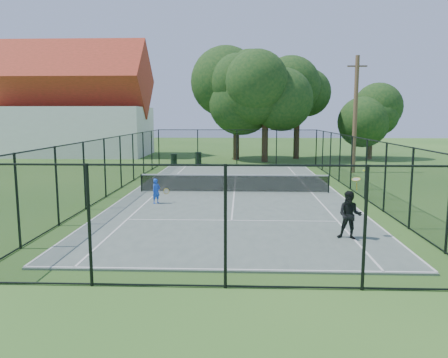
{
  "coord_description": "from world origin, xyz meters",
  "views": [
    {
      "loc": [
        0.37,
        -22.99,
        4.1
      ],
      "look_at": [
        -0.43,
        -3.0,
        1.2
      ],
      "focal_mm": 35.0,
      "sensor_mm": 36.0,
      "label": 1
    }
  ],
  "objects_px": {
    "trash_bin_right": "(198,158)",
    "player_blue": "(156,191)",
    "player_black": "(350,215)",
    "tennis_net": "(234,183)",
    "trash_bin_left": "(174,159)",
    "utility_pole": "(355,114)"
  },
  "relations": [
    {
      "from": "tennis_net",
      "to": "trash_bin_right",
      "type": "height_order",
      "value": "trash_bin_right"
    },
    {
      "from": "player_blue",
      "to": "player_black",
      "type": "height_order",
      "value": "player_black"
    },
    {
      "from": "player_blue",
      "to": "player_black",
      "type": "relative_size",
      "value": 0.52
    },
    {
      "from": "tennis_net",
      "to": "utility_pole",
      "type": "height_order",
      "value": "utility_pole"
    },
    {
      "from": "utility_pole",
      "to": "player_blue",
      "type": "xyz_separation_m",
      "value": [
        -12.1,
        -12.17,
        -3.59
      ]
    },
    {
      "from": "tennis_net",
      "to": "trash_bin_right",
      "type": "bearing_deg",
      "value": 103.21
    },
    {
      "from": "trash_bin_right",
      "to": "player_black",
      "type": "bearing_deg",
      "value": -72.46
    },
    {
      "from": "trash_bin_right",
      "to": "player_black",
      "type": "xyz_separation_m",
      "value": [
        7.28,
        -23.03,
        0.35
      ]
    },
    {
      "from": "trash_bin_left",
      "to": "trash_bin_right",
      "type": "xyz_separation_m",
      "value": [
        2.08,
        0.21,
        0.07
      ]
    },
    {
      "from": "utility_pole",
      "to": "player_blue",
      "type": "height_order",
      "value": "utility_pole"
    },
    {
      "from": "trash_bin_right",
      "to": "player_blue",
      "type": "xyz_separation_m",
      "value": [
        -0.24,
        -17.38,
        0.12
      ]
    },
    {
      "from": "player_blue",
      "to": "tennis_net",
      "type": "bearing_deg",
      "value": 41.61
    },
    {
      "from": "trash_bin_right",
      "to": "player_black",
      "type": "relative_size",
      "value": 0.46
    },
    {
      "from": "tennis_net",
      "to": "player_black",
      "type": "height_order",
      "value": "player_black"
    },
    {
      "from": "trash_bin_right",
      "to": "player_black",
      "type": "distance_m",
      "value": 24.15
    },
    {
      "from": "player_blue",
      "to": "trash_bin_left",
      "type": "bearing_deg",
      "value": 96.14
    },
    {
      "from": "player_blue",
      "to": "trash_bin_right",
      "type": "bearing_deg",
      "value": 89.22
    },
    {
      "from": "utility_pole",
      "to": "player_blue",
      "type": "relative_size",
      "value": 7.18
    },
    {
      "from": "utility_pole",
      "to": "tennis_net",
      "type": "bearing_deg",
      "value": -133.45
    },
    {
      "from": "tennis_net",
      "to": "player_black",
      "type": "relative_size",
      "value": 4.51
    },
    {
      "from": "tennis_net",
      "to": "player_black",
      "type": "distance_m",
      "value": 9.66
    },
    {
      "from": "trash_bin_right",
      "to": "player_blue",
      "type": "bearing_deg",
      "value": -90.78
    }
  ]
}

